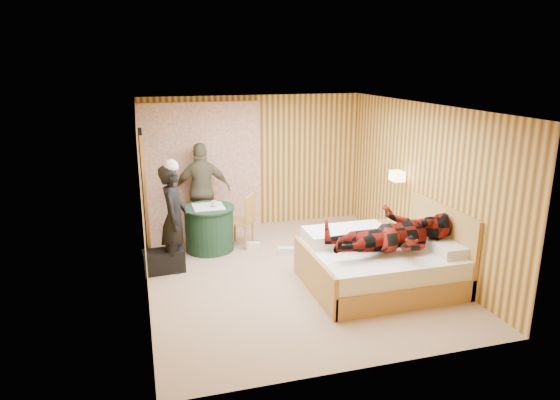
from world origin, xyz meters
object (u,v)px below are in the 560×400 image
object	(u,v)px
chair_far	(205,208)
chair_near	(244,217)
nightstand	(393,237)
bed	(382,263)
man_on_bed	(394,224)
round_table	(209,228)
duffel_bag	(164,261)
woman_standing	(174,218)
man_at_table	(203,190)
wall_lamp	(397,176)

from	to	relation	value
chair_far	chair_near	world-z (taller)	chair_far
nightstand	chair_near	xyz separation A→B (m)	(-2.32, 0.95, 0.27)
bed	man_on_bed	size ratio (longest dim) A/B	1.16
round_table	duffel_bag	xyz separation A→B (m)	(-0.80, -0.73, -0.21)
woman_standing	duffel_bag	bearing A→B (deg)	116.76
bed	man_on_bed	distance (m)	0.70
chair_near	woman_standing	bearing A→B (deg)	-27.69
nightstand	man_on_bed	xyz separation A→B (m)	(-0.73, -1.31, 0.72)
woman_standing	man_at_table	world-z (taller)	man_at_table
duffel_bag	wall_lamp	bearing A→B (deg)	-6.98
wall_lamp	nightstand	xyz separation A→B (m)	(-0.04, -0.06, -1.03)
duffel_bag	man_at_table	size ratio (longest dim) A/B	0.35
chair_near	man_on_bed	bearing A→B (deg)	68.49
chair_far	nightstand	bearing A→B (deg)	-17.01
wall_lamp	man_at_table	distance (m)	3.42
wall_lamp	bed	size ratio (longest dim) A/B	0.13
chair_far	woman_standing	distance (m)	1.53
wall_lamp	chair_near	xyz separation A→B (m)	(-2.37, 0.89, -0.76)
chair_far	man_on_bed	size ratio (longest dim) A/B	0.53
nightstand	woman_standing	world-z (taller)	woman_standing
round_table	man_at_table	world-z (taller)	man_at_table
bed	nightstand	xyz separation A→B (m)	(0.76, 1.08, -0.06)
chair_near	man_at_table	size ratio (longest dim) A/B	0.54
woman_standing	man_at_table	bearing A→B (deg)	-11.24
wall_lamp	chair_far	world-z (taller)	wall_lamp
woman_standing	man_on_bed	bearing A→B (deg)	-107.16
nightstand	chair_near	bearing A→B (deg)	157.66
nightstand	chair_far	world-z (taller)	chair_far
nightstand	man_on_bed	distance (m)	1.66
woman_standing	round_table	bearing A→B (deg)	-29.74
man_on_bed	man_at_table	bearing A→B (deg)	126.29
nightstand	man_at_table	xyz separation A→B (m)	(-2.93, 1.69, 0.60)
chair_far	man_on_bed	bearing A→B (deg)	-41.10
bed	man_at_table	size ratio (longest dim) A/B	1.19
man_on_bed	bed	bearing A→B (deg)	96.87
round_table	chair_near	bearing A→B (deg)	-0.48
round_table	man_on_bed	world-z (taller)	man_on_bed
man_on_bed	round_table	bearing A→B (deg)	134.10
chair_far	wall_lamp	bearing A→B (deg)	-15.76
nightstand	chair_near	distance (m)	2.53
bed	chair_near	distance (m)	2.58
nightstand	woman_standing	bearing A→B (deg)	175.47
round_table	chair_far	xyz separation A→B (m)	(0.02, 0.68, 0.15)
wall_lamp	duffel_bag	size ratio (longest dim) A/B	0.43
bed	duffel_bag	world-z (taller)	bed
round_table	man_at_table	xyz separation A→B (m)	(0.00, 0.73, 0.48)
round_table	duffel_bag	bearing A→B (deg)	-137.77
duffel_bag	woman_standing	world-z (taller)	woman_standing
wall_lamp	chair_far	xyz separation A→B (m)	(-2.95, 1.58, -0.76)
bed	duffel_bag	bearing A→B (deg)	156.19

